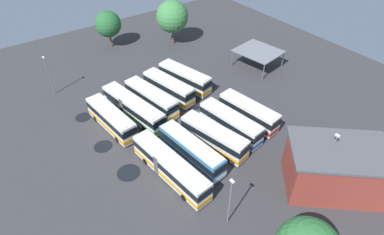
% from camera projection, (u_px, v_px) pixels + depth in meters
% --- Properties ---
extents(ground_plane, '(92.03, 92.03, 0.00)m').
position_uv_depth(ground_plane, '(180.00, 124.00, 52.42)').
color(ground_plane, '#333335').
extents(bus_row0_slot0, '(11.16, 3.73, 3.64)m').
position_uv_depth(bus_row0_slot0, '(111.00, 119.00, 50.54)').
color(bus_row0_slot0, silver).
rests_on(bus_row0_slot0, ground_plane).
extents(bus_row0_slot1, '(13.77, 4.84, 3.64)m').
position_uv_depth(bus_row0_slot1, '(133.00, 107.00, 52.80)').
color(bus_row0_slot1, silver).
rests_on(bus_row0_slot1, ground_plane).
extents(bus_row0_slot2, '(11.59, 4.39, 3.64)m').
position_uv_depth(bus_row0_slot2, '(151.00, 98.00, 54.83)').
color(bus_row0_slot2, silver).
rests_on(bus_row0_slot2, ground_plane).
extents(bus_row0_slot3, '(11.01, 4.65, 3.64)m').
position_uv_depth(bus_row0_slot3, '(169.00, 88.00, 57.38)').
color(bus_row0_slot3, silver).
rests_on(bus_row0_slot3, ground_plane).
extents(bus_row0_slot4, '(11.25, 5.07, 3.64)m').
position_uv_depth(bus_row0_slot4, '(185.00, 78.00, 59.97)').
color(bus_row0_slot4, silver).
rests_on(bus_row0_slot4, ground_plane).
extents(bus_row1_slot0, '(13.73, 4.02, 3.64)m').
position_uv_depth(bus_row1_slot0, '(170.00, 166.00, 42.68)').
color(bus_row1_slot0, silver).
rests_on(bus_row1_slot0, ground_plane).
extents(bus_row1_slot1, '(11.57, 3.81, 3.64)m').
position_uv_depth(bus_row1_slot1, '(191.00, 150.00, 45.02)').
color(bus_row1_slot1, teal).
rests_on(bus_row1_slot1, ground_plane).
extents(bus_row1_slot2, '(11.20, 4.92, 3.64)m').
position_uv_depth(bus_row1_slot2, '(214.00, 137.00, 47.24)').
color(bus_row1_slot2, silver).
rests_on(bus_row1_slot2, ground_plane).
extents(bus_row1_slot3, '(11.18, 4.10, 3.64)m').
position_uv_depth(bus_row1_slot3, '(230.00, 123.00, 49.69)').
color(bus_row1_slot3, silver).
rests_on(bus_row1_slot3, ground_plane).
extents(bus_row1_slot4, '(10.75, 4.10, 3.64)m').
position_uv_depth(bus_row1_slot4, '(249.00, 112.00, 51.81)').
color(bus_row1_slot4, silver).
rests_on(bus_row1_slot4, ground_plane).
extents(depot_building, '(13.85, 14.27, 6.65)m').
position_uv_depth(depot_building, '(335.00, 168.00, 40.54)').
color(depot_building, maroon).
rests_on(depot_building, ground_plane).
extents(maintenance_shelter, '(9.45, 8.69, 3.57)m').
position_uv_depth(maintenance_shelter, '(258.00, 51.00, 64.96)').
color(maintenance_shelter, slate).
rests_on(maintenance_shelter, ground_plane).
extents(lamp_post_by_building, '(0.56, 0.28, 7.55)m').
position_uv_depth(lamp_post_by_building, '(49.00, 74.00, 56.68)').
color(lamp_post_by_building, slate).
rests_on(lamp_post_by_building, ground_plane).
extents(lamp_post_far_corner, '(0.56, 0.28, 7.53)m').
position_uv_depth(lamp_post_far_corner, '(230.00, 200.00, 35.74)').
color(lamp_post_far_corner, slate).
rests_on(lamp_post_far_corner, ground_plane).
extents(lamp_post_mid_lot, '(0.56, 0.28, 8.58)m').
position_uv_depth(lamp_post_mid_lot, '(329.00, 158.00, 40.06)').
color(lamp_post_mid_lot, slate).
rests_on(lamp_post_mid_lot, ground_plane).
extents(tree_south_edge, '(7.16, 7.16, 10.05)m').
position_uv_depth(tree_south_edge, '(172.00, 17.00, 71.32)').
color(tree_south_edge, brown).
rests_on(tree_south_edge, ground_plane).
extents(tree_north_edge, '(5.75, 5.75, 8.29)m').
position_uv_depth(tree_north_edge, '(108.00, 24.00, 70.73)').
color(tree_north_edge, brown).
rests_on(tree_north_edge, ground_plane).
extents(puddle_between_rows, '(3.70, 3.70, 0.01)m').
position_uv_depth(puddle_between_rows, '(192.00, 104.00, 56.77)').
color(puddle_between_rows, black).
rests_on(puddle_between_rows, ground_plane).
extents(puddle_centre_drain, '(2.80, 2.80, 0.01)m').
position_uv_depth(puddle_centre_drain, '(103.00, 146.00, 48.40)').
color(puddle_centre_drain, black).
rests_on(puddle_centre_drain, ground_plane).
extents(puddle_near_shelter, '(3.27, 3.27, 0.01)m').
position_uv_depth(puddle_near_shelter, '(129.00, 173.00, 44.36)').
color(puddle_near_shelter, black).
rests_on(puddle_near_shelter, ground_plane).
extents(puddle_back_corner, '(2.64, 2.64, 0.01)m').
position_uv_depth(puddle_back_corner, '(83.00, 117.00, 53.85)').
color(puddle_back_corner, black).
rests_on(puddle_back_corner, ground_plane).
extents(puddle_front_lane, '(3.64, 3.64, 0.01)m').
position_uv_depth(puddle_front_lane, '(206.00, 86.00, 61.37)').
color(puddle_front_lane, black).
rests_on(puddle_front_lane, ground_plane).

